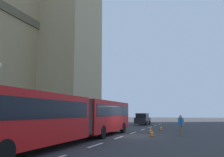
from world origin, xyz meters
name	(u,v)px	position (x,y,z in m)	size (l,w,h in m)	color
ground_plane	(125,136)	(0.00, 0.00, 0.00)	(160.00, 160.00, 0.00)	#333335
lane_centre_marking	(133,133)	(3.05, 0.00, 0.00)	(39.00, 0.16, 0.01)	silver
articulated_bus	(75,115)	(-5.14, 1.99, 1.75)	(18.35, 2.54, 2.90)	red
sedan_lead	(143,119)	(17.94, 2.17, 0.91)	(4.40, 1.86, 1.85)	black
traffic_cone_west	(152,133)	(-0.02, -2.36, 0.28)	(0.36, 0.36, 0.58)	black
traffic_cone_middle	(151,130)	(2.77, -1.73, 0.28)	(0.36, 0.36, 0.58)	black
traffic_cone_east	(161,128)	(6.81, -2.17, 0.28)	(0.36, 0.36, 0.58)	black
pedestrian_near_cones	(181,125)	(1.56, -4.56, 0.91)	(0.38, 0.46, 1.69)	#726651
pedestrian_by_kerb	(181,122)	(8.14, -4.20, 0.91)	(0.36, 0.41, 1.69)	#726651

